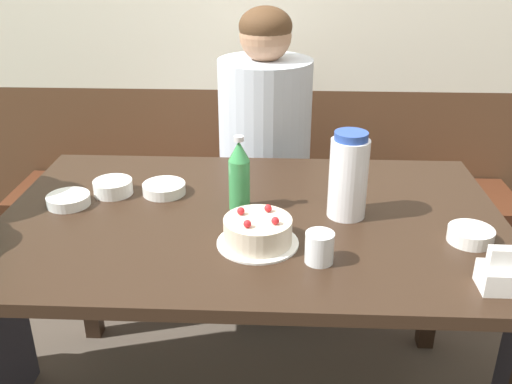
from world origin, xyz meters
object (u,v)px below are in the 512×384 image
object	(u,v)px
bowl_soup_white	(164,189)
bowl_sauce_shallow	(69,200)
birthday_cake	(258,232)
napkin_holder	(505,274)
soju_bottle	(239,175)
bowl_side_dish	(113,187)
glass_water_tall	(319,247)
water_pitcher	(348,176)
bench_seat	(262,237)
bowl_rice_small	(471,235)
person_grey_tee	(265,168)

from	to	relation	value
bowl_soup_white	bowl_sauce_shallow	distance (m)	0.28
birthday_cake	napkin_holder	xyz separation A→B (m)	(0.56, -0.18, 0.00)
soju_bottle	bowl_side_dish	xyz separation A→B (m)	(-0.39, 0.08, -0.08)
birthday_cake	glass_water_tall	world-z (taller)	birthday_cake
soju_bottle	bowl_side_dish	bearing A→B (deg)	168.20
birthday_cake	water_pitcher	world-z (taller)	water_pitcher
bowl_side_dish	birthday_cake	bearing A→B (deg)	-32.26
birthday_cake	bowl_side_dish	xyz separation A→B (m)	(-0.46, 0.29, -0.01)
bench_seat	napkin_holder	world-z (taller)	napkin_holder
water_pitcher	bowl_side_dish	size ratio (longest dim) A/B	2.09
birthday_cake	napkin_holder	size ratio (longest dim) A/B	1.93
napkin_holder	bowl_rice_small	distance (m)	0.22
birthday_cake	water_pitcher	distance (m)	0.31
soju_bottle	bowl_side_dish	distance (m)	0.41
napkin_holder	birthday_cake	bearing A→B (deg)	162.59
water_pitcher	bowl_soup_white	world-z (taller)	water_pitcher
birthday_cake	bowl_sauce_shallow	world-z (taller)	birthday_cake
bowl_side_dish	bench_seat	bearing A→B (deg)	58.42
soju_bottle	napkin_holder	bearing A→B (deg)	-31.48
bench_seat	bowl_sauce_shallow	bearing A→B (deg)	-124.58
water_pitcher	bowl_side_dish	bearing A→B (deg)	170.85
bench_seat	soju_bottle	xyz separation A→B (m)	(-0.04, -0.79, 0.64)
bench_seat	napkin_holder	distance (m)	1.43
bowl_soup_white	bowl_side_dish	distance (m)	0.16
bench_seat	soju_bottle	size ratio (longest dim) A/B	9.92
napkin_holder	bowl_side_dish	bearing A→B (deg)	155.49
napkin_holder	bowl_side_dish	xyz separation A→B (m)	(-1.02, 0.46, -0.02)
napkin_holder	bowl_soup_white	xyz separation A→B (m)	(-0.86, 0.47, -0.02)
water_pitcher	birthday_cake	bearing A→B (deg)	-144.13
bowl_soup_white	bowl_rice_small	distance (m)	0.89
napkin_holder	person_grey_tee	distance (m)	1.21
napkin_holder	glass_water_tall	size ratio (longest dim) A/B	1.40
person_grey_tee	bowl_side_dish	bearing A→B (deg)	-37.39
bench_seat	bowl_side_dish	xyz separation A→B (m)	(-0.43, -0.70, 0.56)
water_pitcher	bowl_sauce_shallow	world-z (taller)	water_pitcher
soju_bottle	bowl_soup_white	world-z (taller)	soju_bottle
napkin_holder	bowl_rice_small	world-z (taller)	napkin_holder
birthday_cake	bowl_rice_small	world-z (taller)	birthday_cake
bowl_side_dish	water_pitcher	bearing A→B (deg)	-9.15
bench_seat	bowl_rice_small	xyz separation A→B (m)	(0.57, -0.95, 0.55)
water_pitcher	soju_bottle	distance (m)	0.31
water_pitcher	person_grey_tee	size ratio (longest dim) A/B	0.20
bowl_side_dish	bowl_sauce_shallow	xyz separation A→B (m)	(-0.11, -0.08, -0.01)
soju_bottle	person_grey_tee	bearing A→B (deg)	85.54
bowl_sauce_shallow	birthday_cake	bearing A→B (deg)	-19.84
water_pitcher	bowl_sauce_shallow	xyz separation A→B (m)	(-0.81, 0.03, -0.11)
bowl_soup_white	water_pitcher	bearing A→B (deg)	-12.65
water_pitcher	bowl_side_dish	distance (m)	0.71
water_pitcher	glass_water_tall	distance (m)	0.28
soju_bottle	bowl_sauce_shallow	world-z (taller)	soju_bottle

